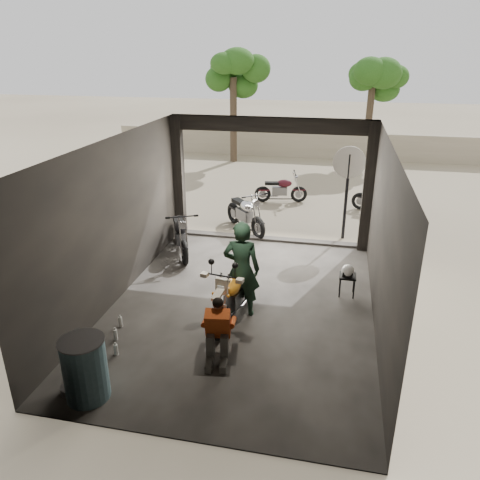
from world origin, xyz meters
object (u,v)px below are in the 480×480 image
at_px(outside_bike_c, 381,196).
at_px(oil_drum, 85,370).
at_px(main_bike, 234,292).
at_px(mechanic, 217,334).
at_px(rider, 242,269).
at_px(helmet, 348,271).
at_px(outside_bike_b, 281,187).
at_px(outside_bike_a, 245,211).
at_px(left_bike, 180,231).
at_px(sign_post, 348,177).
at_px(stool, 348,278).

height_order(outside_bike_c, oil_drum, outside_bike_c).
bearing_deg(main_bike, mechanic, -80.52).
bearing_deg(rider, helmet, -153.24).
distance_m(outside_bike_b, helmet, 6.41).
distance_m(outside_bike_a, rider, 4.42).
height_order(outside_bike_c, helmet, outside_bike_c).
xyz_separation_m(outside_bike_b, oil_drum, (-1.50, -9.89, -0.02)).
height_order(left_bike, outside_bike_a, outside_bike_a).
relative_size(outside_bike_a, sign_post, 0.71).
relative_size(main_bike, oil_drum, 1.81).
distance_m(left_bike, outside_bike_a, 2.23).
relative_size(mechanic, stool, 2.24).
height_order(main_bike, helmet, main_bike).
xyz_separation_m(left_bike, stool, (4.00, -1.35, -0.19)).
height_order(main_bike, outside_bike_b, main_bike).
bearing_deg(helmet, left_bike, 151.14).
relative_size(outside_bike_a, oil_drum, 1.80).
xyz_separation_m(helmet, sign_post, (-0.09, 3.23, 1.08)).
bearing_deg(outside_bike_c, rider, 166.62).
xyz_separation_m(rider, oil_drum, (-1.69, -2.74, -0.45)).
bearing_deg(rider, mechanic, 84.51).
bearing_deg(stool, outside_bike_c, 80.05).
height_order(main_bike, stool, main_bike).
bearing_deg(stool, outside_bike_b, 109.59).
relative_size(main_bike, helmet, 6.49).
distance_m(main_bike, outside_bike_b, 7.38).
relative_size(stool, sign_post, 0.19).
height_order(mechanic, stool, mechanic).
distance_m(outside_bike_b, sign_post, 3.67).
xyz_separation_m(outside_bike_c, stool, (-0.99, -5.67, -0.13)).
relative_size(stool, oil_drum, 0.48).
height_order(main_bike, outside_bike_a, outside_bike_a).
distance_m(main_bike, stool, 2.48).
bearing_deg(outside_bike_a, left_bike, -164.59).
relative_size(main_bike, outside_bike_b, 1.17).
bearing_deg(sign_post, main_bike, -95.90).
bearing_deg(stool, left_bike, 161.35).
xyz_separation_m(outside_bike_a, stool, (2.76, -3.20, -0.20)).
relative_size(outside_bike_a, outside_bike_c, 1.15).
distance_m(left_bike, outside_bike_b, 5.02).
distance_m(outside_bike_b, oil_drum, 10.00).
distance_m(oil_drum, sign_post, 8.00).
height_order(helmet, sign_post, sign_post).
bearing_deg(helmet, mechanic, -137.23).
height_order(left_bike, sign_post, sign_post).
xyz_separation_m(stool, sign_post, (-0.10, 3.19, 1.28)).
bearing_deg(main_bike, sign_post, 75.20).
distance_m(outside_bike_c, stool, 5.76).
distance_m(outside_bike_a, sign_post, 2.87).
relative_size(rider, sign_post, 0.76).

